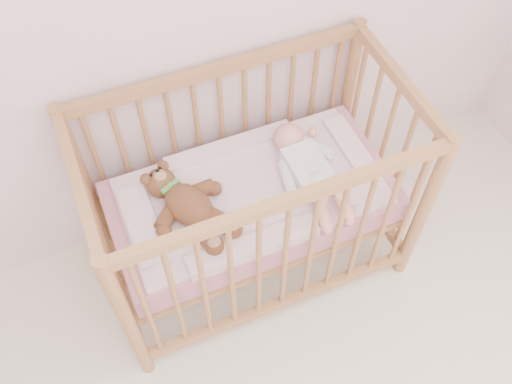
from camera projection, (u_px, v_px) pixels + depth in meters
name	position (u px, v px, depth m)	size (l,w,h in m)	color
crib	(252.00, 199.00, 2.49)	(1.36, 0.76, 1.00)	#B47D4C
mattress	(252.00, 201.00, 2.50)	(1.22, 0.62, 0.13)	#C3798A
blanket	(251.00, 191.00, 2.44)	(1.10, 0.58, 0.06)	pink
baby	(307.00, 166.00, 2.43)	(0.29, 0.60, 0.14)	white
teddy_bear	(189.00, 205.00, 2.30)	(0.36, 0.51, 0.14)	brown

